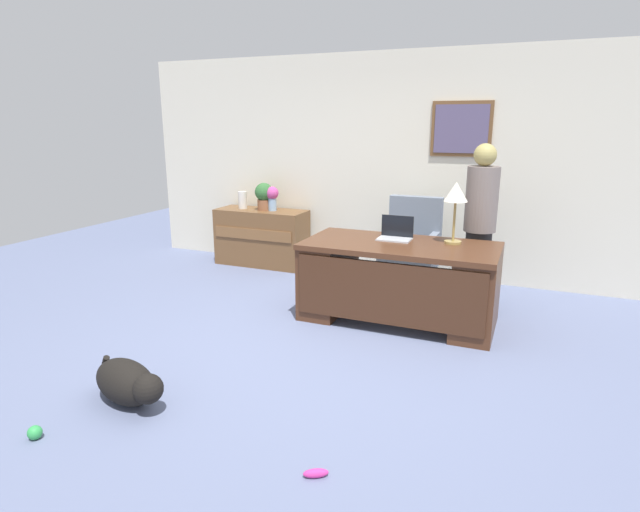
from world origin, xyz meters
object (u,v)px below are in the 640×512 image
laptop (396,233)px  desk (398,279)px  armchair (411,249)px  vase_with_flowers (272,196)px  dog_toy_bone (316,473)px  vase_empty (243,200)px  dog_lying (128,382)px  person_standing (480,225)px  potted_plant (264,195)px  desk_lamp (456,196)px  dog_toy_ball (35,433)px  credenza (262,237)px

laptop → desk: bearing=-64.9°
armchair → vase_with_flowers: bearing=171.4°
laptop → dog_toy_bone: 2.75m
dog_toy_bone → vase_empty: bearing=125.6°
laptop → armchair: bearing=91.8°
armchair → dog_lying: bearing=-110.2°
laptop → vase_empty: 2.65m
person_standing → vase_empty: person_standing is taller
potted_plant → desk_lamp: bearing=-22.4°
dog_lying → dog_toy_ball: 0.61m
armchair → desk_lamp: size_ratio=1.83×
dog_lying → dog_toy_bone: (1.49, -0.21, -0.13)m
dog_toy_ball → potted_plant: bearing=98.7°
vase_with_flowers → potted_plant: 0.12m
credenza → armchair: (2.10, -0.29, 0.10)m
vase_with_flowers → dog_toy_ball: (0.50, -4.07, -0.89)m
person_standing → potted_plant: person_standing is taller
desk → dog_toy_ball: bearing=-119.1°
credenza → dog_toy_bone: bearing=-57.3°
armchair → vase_empty: armchair is taller
laptop → dog_toy_bone: size_ratio=2.26×
desk → person_standing: 1.06m
credenza → dog_toy_bone: size_ratio=8.62×
desk → potted_plant: bearing=148.9°
vase_with_flowers → person_standing: bearing=-12.3°
vase_with_flowers → dog_toy_bone: 4.44m
armchair → person_standing: person_standing is taller
vase_with_flowers → dog_toy_ball: vase_with_flowers is taller
desk → dog_lying: bearing=-120.5°
dog_lying → potted_plant: potted_plant is taller
desk → credenza: bearing=149.5°
dog_lying → vase_empty: size_ratio=3.08×
credenza → desk_lamp: desk_lamp is taller
laptop → vase_empty: laptop is taller
dog_lying → desk_lamp: desk_lamp is taller
desk → dog_lying: desk is taller
dog_toy_bone → desk_lamp: bearing=84.1°
dog_lying → desk_lamp: (1.76, 2.44, 1.06)m
person_standing → vase_with_flowers: bearing=167.7°
person_standing → dog_lying: size_ratio=2.37×
dog_lying → vase_with_flowers: 3.68m
desk_lamp → vase_with_flowers: bearing=156.6°
desk → armchair: size_ratio=1.72×
laptop → potted_plant: (-2.07, 1.11, 0.12)m
credenza → dog_lying: bearing=-75.5°
vase_with_flowers → desk: bearing=-32.6°
desk_lamp → dog_toy_ball: 3.79m
credenza → person_standing: size_ratio=0.73×
credenza → laptop: (2.12, -1.11, 0.45)m
desk → credenza: size_ratio=1.49×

